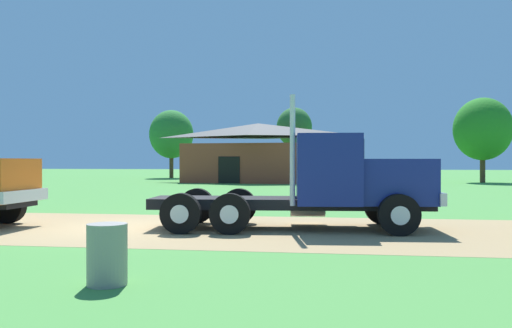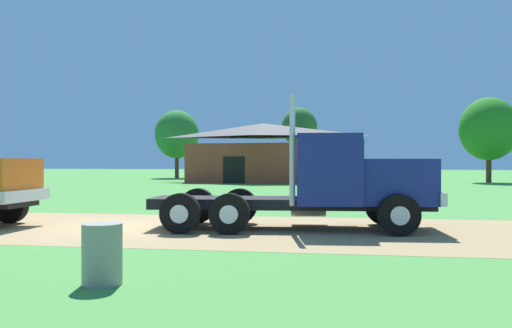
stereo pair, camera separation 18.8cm
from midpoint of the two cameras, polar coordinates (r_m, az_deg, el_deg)
The scene contains 8 objects.
ground_plane at distance 15.42m, azimuth -14.29°, elevation -6.55°, with size 200.00×200.00×0.00m, color #47883C.
dirt_track at distance 15.42m, azimuth -14.29°, elevation -6.54°, with size 120.00×6.85×0.01m, color #9E8257.
truck_foreground_white at distance 14.60m, azimuth 7.68°, elevation -2.11°, with size 7.75×3.20×3.53m.
steel_barrel at distance 8.40m, azimuth -16.18°, elevation -9.22°, with size 0.59×0.59×0.91m, color gray.
shed_building at distance 45.66m, azimuth 0.11°, elevation 1.08°, with size 13.21×6.48×5.04m.
tree_left at distance 58.52m, azimuth -9.08°, elevation 3.13°, with size 4.73×4.73×7.31m.
tree_mid at distance 52.46m, azimuth 3.99°, elevation 3.89°, with size 3.45×3.45×7.05m.
tree_right at distance 49.50m, azimuth 22.87°, elevation 3.44°, with size 4.84×4.84×7.22m.
Camera 1 is at (5.82, -14.14, 1.85)m, focal length 37.60 mm.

